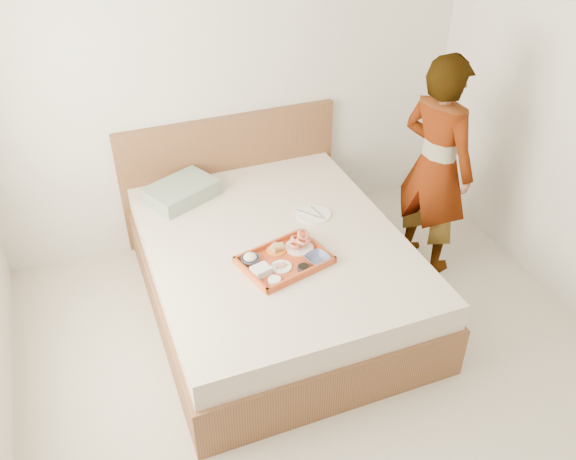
{
  "coord_description": "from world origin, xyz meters",
  "views": [
    {
      "loc": [
        -1.1,
        -1.87,
        2.75
      ],
      "look_at": [
        -0.02,
        0.9,
        0.65
      ],
      "focal_mm": 37.32,
      "sensor_mm": 36.0,
      "label": 1
    }
  ],
  "objects_px": {
    "bed": "(275,271)",
    "tray": "(285,260)",
    "dinner_plate": "(313,214)",
    "person": "(436,167)"
  },
  "relations": [
    {
      "from": "dinner_plate",
      "to": "tray",
      "type": "bearing_deg",
      "value": -131.53
    },
    {
      "from": "dinner_plate",
      "to": "person",
      "type": "relative_size",
      "value": 0.15
    },
    {
      "from": "bed",
      "to": "tray",
      "type": "height_order",
      "value": "tray"
    },
    {
      "from": "bed",
      "to": "person",
      "type": "distance_m",
      "value": 1.28
    },
    {
      "from": "bed",
      "to": "person",
      "type": "height_order",
      "value": "person"
    },
    {
      "from": "bed",
      "to": "person",
      "type": "xyz_separation_m",
      "value": [
        1.18,
        0.05,
        0.52
      ]
    },
    {
      "from": "bed",
      "to": "tray",
      "type": "bearing_deg",
      "value": -97.12
    },
    {
      "from": "bed",
      "to": "dinner_plate",
      "type": "bearing_deg",
      "value": 25.4
    },
    {
      "from": "tray",
      "to": "dinner_plate",
      "type": "bearing_deg",
      "value": 33.91
    },
    {
      "from": "dinner_plate",
      "to": "bed",
      "type": "bearing_deg",
      "value": -154.6
    }
  ]
}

